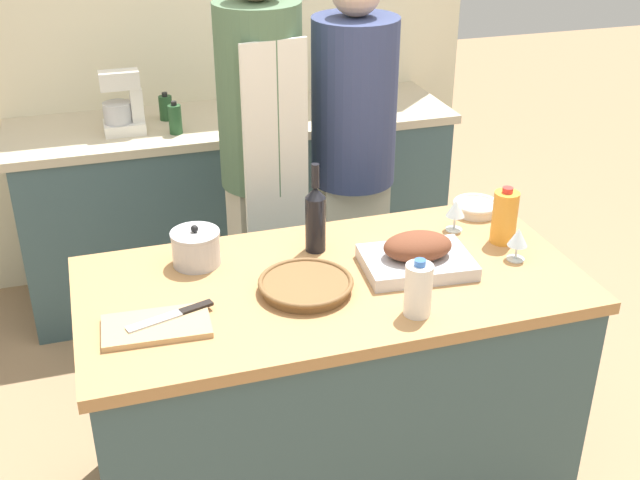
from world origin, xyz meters
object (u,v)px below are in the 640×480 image
object	(u,v)px
wine_bottle_green	(315,217)
condiment_bottle_short	(166,108)
person_cook_guest	(353,153)
wicker_basket	(306,285)
roasting_pan	(417,255)
stand_mixer	(123,107)
condiment_bottle_tall	(343,78)
wine_glass_right	(518,238)
wine_glass_left	(456,209)
stock_pot	(196,248)
cutting_board	(156,326)
milk_jug	(418,289)
juice_jug	(505,217)
condiment_bottle_extra	(175,119)
mixing_bowl	(476,207)
person_cook_aproned	(262,151)
knife_chef	(174,315)

from	to	relation	value
wine_bottle_green	condiment_bottle_short	xyz separation A→B (m)	(-0.31, 1.37, -0.02)
person_cook_guest	wicker_basket	bearing A→B (deg)	-114.59
wine_bottle_green	wicker_basket	bearing A→B (deg)	-113.23
roasting_pan	stand_mixer	world-z (taller)	stand_mixer
condiment_bottle_tall	wicker_basket	bearing A→B (deg)	-112.14
wine_glass_right	wine_glass_left	bearing A→B (deg)	111.42
stock_pot	wine_glass_left	size ratio (longest dim) A/B	1.37
stand_mixer	person_cook_guest	world-z (taller)	person_cook_guest
cutting_board	milk_jug	distance (m)	0.75
person_cook_guest	juice_jug	bearing A→B (deg)	-68.17
stock_pot	condiment_bottle_extra	distance (m)	1.15
milk_jug	wine_glass_left	xyz separation A→B (m)	(0.34, 0.46, -0.00)
mixing_bowl	wine_glass_right	size ratio (longest dim) A/B	1.50
person_cook_aproned	wicker_basket	bearing A→B (deg)	-102.98
roasting_pan	person_cook_guest	size ratio (longest dim) A/B	0.22
wine_bottle_green	condiment_bottle_tall	xyz separation A→B (m)	(0.59, 1.47, 0.01)
roasting_pan	wicker_basket	bearing A→B (deg)	-175.59
roasting_pan	knife_chef	size ratio (longest dim) A/B	1.39
stock_pot	milk_jug	bearing A→B (deg)	-40.84
mixing_bowl	condiment_bottle_tall	xyz separation A→B (m)	(-0.05, 1.37, 0.11)
cutting_board	person_cook_aproned	xyz separation A→B (m)	(0.54, 0.95, 0.12)
wine_glass_left	condiment_bottle_extra	bearing A→B (deg)	124.48
stand_mixer	condiment_bottle_extra	size ratio (longest dim) A/B	1.90
person_cook_guest	mixing_bowl	bearing A→B (deg)	-59.58
mixing_bowl	person_cook_guest	size ratio (longest dim) A/B	0.10
person_cook_aproned	condiment_bottle_extra	bearing A→B (deg)	108.20
juice_jug	person_cook_aproned	size ratio (longest dim) A/B	0.11
cutting_board	wine_bottle_green	bearing A→B (deg)	29.49
wicker_basket	cutting_board	distance (m)	0.47
wicker_basket	mixing_bowl	world-z (taller)	mixing_bowl
condiment_bottle_extra	person_cook_aproned	bearing A→B (deg)	-63.83
stand_mixer	wine_glass_right	bearing A→B (deg)	-53.35
stand_mixer	milk_jug	bearing A→B (deg)	-68.32
milk_jug	person_cook_aproned	size ratio (longest dim) A/B	0.10
condiment_bottle_short	knife_chef	bearing A→B (deg)	-96.94
wicker_basket	stock_pot	size ratio (longest dim) A/B	1.84
mixing_bowl	knife_chef	xyz separation A→B (m)	(-1.16, -0.40, -0.00)
stock_pot	person_cook_aproned	distance (m)	0.71
knife_chef	condiment_bottle_extra	distance (m)	1.48
condiment_bottle_short	stock_pot	bearing A→B (deg)	-93.53
milk_jug	condiment_bottle_short	bearing A→B (deg)	104.69
juice_jug	person_cook_guest	distance (m)	0.83
person_cook_aproned	person_cook_guest	bearing A→B (deg)	-4.39
mixing_bowl	wine_bottle_green	size ratio (longest dim) A/B	0.55
roasting_pan	person_cook_guest	bearing A→B (deg)	84.31
milk_jug	person_cook_aproned	world-z (taller)	person_cook_aproned
condiment_bottle_extra	mixing_bowl	bearing A→B (deg)	-48.56
juice_jug	wine_bottle_green	xyz separation A→B (m)	(-0.63, 0.13, 0.03)
condiment_bottle_extra	wicker_basket	bearing A→B (deg)	-82.34
condiment_bottle_short	condiment_bottle_extra	distance (m)	0.20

